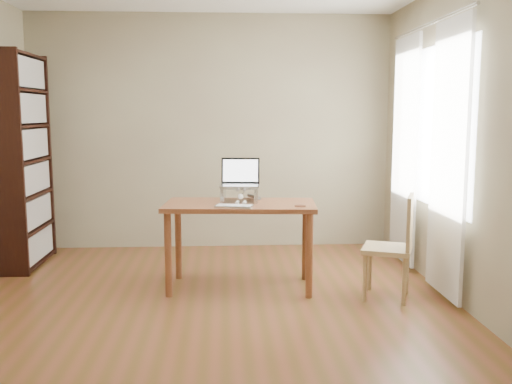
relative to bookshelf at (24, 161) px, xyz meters
name	(u,v)px	position (x,y,z in m)	size (l,w,h in m)	color
room	(209,143)	(1.86, -1.54, 0.25)	(4.04, 4.54, 2.64)	#573916
bookshelf	(24,161)	(0.00, 0.00, 0.00)	(0.30, 0.90, 2.10)	black
curtains	(424,152)	(3.75, -0.75, 0.12)	(0.03, 1.90, 2.25)	white
desk	(240,215)	(2.11, -0.89, -0.41)	(1.33, 0.75, 0.75)	brown
laptop_stand	(240,192)	(2.11, -0.81, -0.22)	(0.32, 0.25, 0.13)	silver
laptop	(239,179)	(2.11, -0.75, -0.11)	(0.36, 0.31, 0.24)	silver
keyboard	(234,206)	(2.05, -1.11, -0.29)	(0.33, 0.20, 0.02)	silver
coaster	(300,206)	(2.60, -1.09, -0.30)	(0.09, 0.09, 0.01)	brown
cat	(242,194)	(2.13, -0.78, -0.23)	(0.25, 0.48, 0.16)	#4C463C
chair	(395,243)	(3.37, -1.23, -0.59)	(0.50, 0.50, 0.86)	tan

